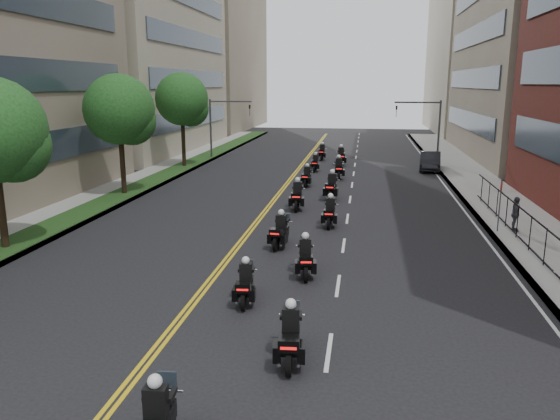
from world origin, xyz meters
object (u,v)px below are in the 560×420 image
at_px(motorcycle_1, 290,338).
at_px(parked_sedan, 430,161).
at_px(motorcycle_3, 305,259).
at_px(motorcycle_7, 332,188).
at_px(motorcycle_6, 297,197).
at_px(motorcycle_12, 322,153).
at_px(motorcycle_9, 339,169).
at_px(motorcycle_2, 246,285).
at_px(motorcycle_10, 315,164).
at_px(motorcycle_4, 280,232).
at_px(motorcycle_11, 341,157).
at_px(motorcycle_8, 307,177).
at_px(pedestrian_c, 516,214).
at_px(motorcycle_5, 330,213).

height_order(motorcycle_1, parked_sedan, motorcycle_1).
xyz_separation_m(motorcycle_3, motorcycle_7, (0.13, 14.05, 0.09)).
relative_size(motorcycle_6, parked_sedan, 0.54).
bearing_deg(motorcycle_12, motorcycle_9, -77.84).
distance_m(motorcycle_2, motorcycle_10, 27.76).
xyz_separation_m(motorcycle_4, motorcycle_12, (-0.38, 28.36, 0.01)).
xyz_separation_m(motorcycle_4, motorcycle_7, (1.62, 10.53, 0.08)).
height_order(motorcycle_1, motorcycle_6, motorcycle_6).
bearing_deg(motorcycle_2, parked_sedan, 67.05).
bearing_deg(motorcycle_12, motorcycle_11, -59.09).
height_order(motorcycle_6, motorcycle_8, motorcycle_6).
relative_size(motorcycle_6, pedestrian_c, 1.50).
height_order(motorcycle_1, motorcycle_7, motorcycle_7).
relative_size(motorcycle_8, motorcycle_9, 0.88).
distance_m(motorcycle_4, motorcycle_12, 28.37).
xyz_separation_m(motorcycle_8, motorcycle_12, (-0.01, 13.73, 0.03)).
xyz_separation_m(motorcycle_2, parked_sedan, (9.14, 29.77, 0.15)).
bearing_deg(motorcycle_9, motorcycle_1, -94.38).
bearing_deg(motorcycle_1, motorcycle_6, 91.70).
height_order(motorcycle_2, motorcycle_7, motorcycle_7).
xyz_separation_m(motorcycle_1, pedestrian_c, (8.96, 13.83, 0.32)).
height_order(motorcycle_4, motorcycle_12, motorcycle_12).
xyz_separation_m(motorcycle_7, motorcycle_9, (0.06, 7.56, -0.02)).
bearing_deg(motorcycle_2, motorcycle_10, 84.55).
height_order(motorcycle_2, motorcycle_6, motorcycle_6).
bearing_deg(pedestrian_c, motorcycle_7, 62.68).
xyz_separation_m(motorcycle_4, motorcycle_5, (1.94, 3.92, 0.00)).
relative_size(motorcycle_11, motorcycle_12, 1.09).
distance_m(motorcycle_9, motorcycle_10, 3.87).
bearing_deg(motorcycle_2, pedestrian_c, 37.04).
distance_m(motorcycle_8, motorcycle_9, 4.02).
bearing_deg(motorcycle_11, motorcycle_7, -94.98).
xyz_separation_m(motorcycle_7, motorcycle_8, (-1.99, 4.11, -0.10)).
distance_m(motorcycle_9, motorcycle_11, 6.95).
height_order(motorcycle_4, parked_sedan, motorcycle_4).
bearing_deg(motorcycle_1, motorcycle_7, 85.80).
height_order(motorcycle_3, motorcycle_7, motorcycle_7).
distance_m(motorcycle_5, pedestrian_c, 8.84).
height_order(motorcycle_5, motorcycle_7, motorcycle_7).
distance_m(motorcycle_3, motorcycle_9, 21.62).
bearing_deg(pedestrian_c, motorcycle_12, 33.51).
height_order(motorcycle_6, parked_sedan, motorcycle_6).
distance_m(motorcycle_1, motorcycle_11, 35.09).
height_order(motorcycle_6, motorcycle_9, motorcycle_6).
height_order(motorcycle_4, motorcycle_7, motorcycle_7).
height_order(motorcycle_1, motorcycle_11, motorcycle_11).
distance_m(motorcycle_10, motorcycle_12, 7.00).
height_order(motorcycle_1, pedestrian_c, pedestrian_c).
distance_m(motorcycle_4, motorcycle_6, 7.45).
relative_size(motorcycle_1, motorcycle_7, 0.90).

